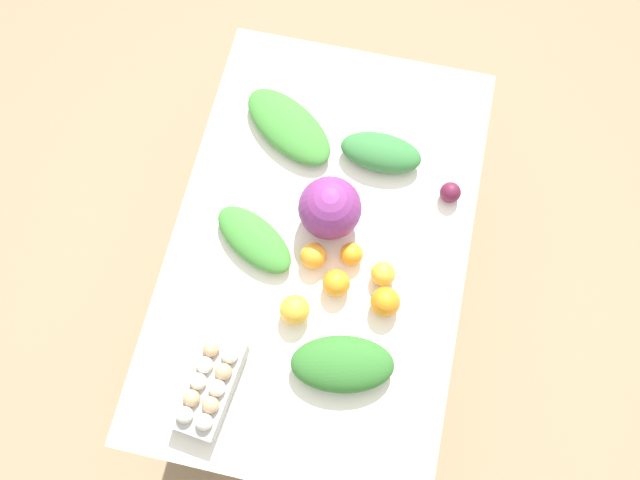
# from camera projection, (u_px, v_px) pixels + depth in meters

# --- Properties ---
(ground_plane) EXTENTS (8.00, 8.00, 0.00)m
(ground_plane) POSITION_uv_depth(u_px,v_px,m) (320.00, 301.00, 2.50)
(ground_plane) COLOR #937A5B
(dining_table) EXTENTS (1.34, 0.85, 0.73)m
(dining_table) POSITION_uv_depth(u_px,v_px,m) (320.00, 253.00, 1.90)
(dining_table) COLOR silver
(dining_table) RESTS_ON ground_plane
(cabbage_purple) EXTENTS (0.18, 0.18, 0.18)m
(cabbage_purple) POSITION_uv_depth(u_px,v_px,m) (330.00, 208.00, 1.75)
(cabbage_purple) COLOR #7A2D75
(cabbage_purple) RESTS_ON dining_table
(egg_carton) EXTENTS (0.27, 0.15, 0.09)m
(egg_carton) POSITION_uv_depth(u_px,v_px,m) (209.00, 386.00, 1.64)
(egg_carton) COLOR #A8A8A3
(egg_carton) RESTS_ON dining_table
(greens_bunch_scallion) EXTENTS (0.24, 0.29, 0.06)m
(greens_bunch_scallion) POSITION_uv_depth(u_px,v_px,m) (254.00, 239.00, 1.78)
(greens_bunch_scallion) COLOR #3D8433
(greens_bunch_scallion) RESTS_ON dining_table
(greens_bunch_beet_tops) EXTENTS (0.20, 0.30, 0.09)m
(greens_bunch_beet_tops) POSITION_uv_depth(u_px,v_px,m) (342.00, 364.00, 1.65)
(greens_bunch_beet_tops) COLOR #2D6B28
(greens_bunch_beet_tops) RESTS_ON dining_table
(greens_bunch_kale) EXTENTS (0.32, 0.36, 0.07)m
(greens_bunch_kale) POSITION_uv_depth(u_px,v_px,m) (289.00, 126.00, 1.90)
(greens_bunch_kale) COLOR #3D8433
(greens_bunch_kale) RESTS_ON dining_table
(greens_bunch_dandelion) EXTENTS (0.13, 0.25, 0.08)m
(greens_bunch_dandelion) POSITION_uv_depth(u_px,v_px,m) (381.00, 152.00, 1.86)
(greens_bunch_dandelion) COLOR #337538
(greens_bunch_dandelion) RESTS_ON dining_table
(beet_root) EXTENTS (0.06, 0.06, 0.06)m
(beet_root) POSITION_uv_depth(u_px,v_px,m) (450.00, 192.00, 1.83)
(beet_root) COLOR #5B1933
(beet_root) RESTS_ON dining_table
(orange_0) EXTENTS (0.08, 0.08, 0.08)m
(orange_0) POSITION_uv_depth(u_px,v_px,m) (336.00, 283.00, 1.73)
(orange_0) COLOR orange
(orange_0) RESTS_ON dining_table
(orange_1) EXTENTS (0.07, 0.07, 0.07)m
(orange_1) POSITION_uv_depth(u_px,v_px,m) (383.00, 274.00, 1.75)
(orange_1) COLOR #F9A833
(orange_1) RESTS_ON dining_table
(orange_2) EXTENTS (0.07, 0.07, 0.07)m
(orange_2) POSITION_uv_depth(u_px,v_px,m) (352.00, 254.00, 1.77)
(orange_2) COLOR orange
(orange_2) RESTS_ON dining_table
(orange_3) EXTENTS (0.08, 0.08, 0.08)m
(orange_3) POSITION_uv_depth(u_px,v_px,m) (295.00, 310.00, 1.70)
(orange_3) COLOR #F9A833
(orange_3) RESTS_ON dining_table
(orange_4) EXTENTS (0.08, 0.08, 0.08)m
(orange_4) POSITION_uv_depth(u_px,v_px,m) (385.00, 302.00, 1.71)
(orange_4) COLOR orange
(orange_4) RESTS_ON dining_table
(orange_5) EXTENTS (0.08, 0.08, 0.08)m
(orange_5) POSITION_uv_depth(u_px,v_px,m) (313.00, 256.00, 1.76)
(orange_5) COLOR orange
(orange_5) RESTS_ON dining_table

